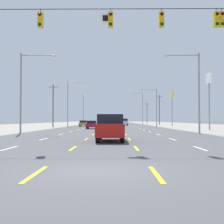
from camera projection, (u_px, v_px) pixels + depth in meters
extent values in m
plane|color=#4C4C4F|center=(112.00, 126.00, 74.75)|extent=(572.00, 572.00, 0.00)
cube|color=gray|center=(18.00, 126.00, 74.97)|extent=(28.00, 440.00, 0.01)
cube|color=gray|center=(207.00, 126.00, 74.53)|extent=(28.00, 440.00, 0.01)
cube|color=white|center=(10.00, 148.00, 15.82)|extent=(0.14, 2.60, 0.01)
cube|color=white|center=(43.00, 139.00, 23.32)|extent=(0.14, 2.60, 0.01)
cube|color=white|center=(61.00, 134.00, 30.82)|extent=(0.14, 2.60, 0.01)
cube|color=white|center=(71.00, 132.00, 38.31)|extent=(0.14, 2.60, 0.01)
cube|color=white|center=(78.00, 130.00, 45.81)|extent=(0.14, 2.60, 0.01)
cube|color=white|center=(83.00, 128.00, 53.31)|extent=(0.14, 2.60, 0.01)
cube|color=white|center=(87.00, 127.00, 60.80)|extent=(0.14, 2.60, 0.01)
cube|color=white|center=(90.00, 127.00, 68.30)|extent=(0.14, 2.60, 0.01)
cube|color=white|center=(93.00, 126.00, 75.80)|extent=(0.14, 2.60, 0.01)
cube|color=white|center=(95.00, 125.00, 83.29)|extent=(0.14, 2.60, 0.01)
cube|color=white|center=(96.00, 125.00, 90.79)|extent=(0.14, 2.60, 0.01)
cube|color=white|center=(98.00, 125.00, 98.29)|extent=(0.14, 2.60, 0.01)
cube|color=white|center=(99.00, 124.00, 105.78)|extent=(0.14, 2.60, 0.01)
cube|color=white|center=(100.00, 124.00, 113.28)|extent=(0.14, 2.60, 0.01)
cube|color=white|center=(101.00, 124.00, 120.78)|extent=(0.14, 2.60, 0.01)
cube|color=white|center=(102.00, 123.00, 128.27)|extent=(0.14, 2.60, 0.01)
cube|color=white|center=(102.00, 123.00, 135.77)|extent=(0.14, 2.60, 0.01)
cube|color=white|center=(103.00, 123.00, 143.27)|extent=(0.14, 2.60, 0.01)
cube|color=white|center=(104.00, 123.00, 150.77)|extent=(0.14, 2.60, 0.01)
cube|color=white|center=(104.00, 123.00, 158.26)|extent=(0.14, 2.60, 0.01)
cube|color=white|center=(105.00, 123.00, 165.76)|extent=(0.14, 2.60, 0.01)
cube|color=white|center=(105.00, 123.00, 173.26)|extent=(0.14, 2.60, 0.01)
cube|color=white|center=(105.00, 122.00, 180.75)|extent=(0.14, 2.60, 0.01)
cube|color=white|center=(106.00, 122.00, 188.25)|extent=(0.14, 2.60, 0.01)
cube|color=white|center=(106.00, 122.00, 195.75)|extent=(0.14, 2.60, 0.01)
cube|color=white|center=(106.00, 122.00, 203.24)|extent=(0.14, 2.60, 0.01)
cube|color=white|center=(107.00, 122.00, 210.74)|extent=(0.14, 2.60, 0.01)
cube|color=white|center=(107.00, 122.00, 218.24)|extent=(0.14, 2.60, 0.01)
cube|color=white|center=(107.00, 122.00, 225.73)|extent=(0.14, 2.60, 0.01)
cube|color=yellow|center=(35.00, 174.00, 8.30)|extent=(0.14, 2.60, 0.01)
cube|color=yellow|center=(73.00, 148.00, 15.79)|extent=(0.14, 2.60, 0.01)
cube|color=yellow|center=(86.00, 139.00, 23.29)|extent=(0.14, 2.60, 0.01)
cube|color=yellow|center=(93.00, 135.00, 30.79)|extent=(0.14, 2.60, 0.01)
cube|color=yellow|center=(97.00, 132.00, 38.28)|extent=(0.14, 2.60, 0.01)
cube|color=yellow|center=(100.00, 130.00, 45.78)|extent=(0.14, 2.60, 0.01)
cube|color=yellow|center=(102.00, 128.00, 53.28)|extent=(0.14, 2.60, 0.01)
cube|color=yellow|center=(104.00, 127.00, 60.77)|extent=(0.14, 2.60, 0.01)
cube|color=yellow|center=(105.00, 127.00, 68.27)|extent=(0.14, 2.60, 0.01)
cube|color=yellow|center=(106.00, 126.00, 75.77)|extent=(0.14, 2.60, 0.01)
cube|color=yellow|center=(107.00, 125.00, 83.26)|extent=(0.14, 2.60, 0.01)
cube|color=yellow|center=(107.00, 125.00, 90.76)|extent=(0.14, 2.60, 0.01)
cube|color=yellow|center=(108.00, 125.00, 98.26)|extent=(0.14, 2.60, 0.01)
cube|color=yellow|center=(108.00, 124.00, 105.75)|extent=(0.14, 2.60, 0.01)
cube|color=yellow|center=(109.00, 124.00, 113.25)|extent=(0.14, 2.60, 0.01)
cube|color=yellow|center=(109.00, 124.00, 120.75)|extent=(0.14, 2.60, 0.01)
cube|color=yellow|center=(109.00, 123.00, 128.24)|extent=(0.14, 2.60, 0.01)
cube|color=yellow|center=(110.00, 123.00, 135.74)|extent=(0.14, 2.60, 0.01)
cube|color=yellow|center=(110.00, 123.00, 143.24)|extent=(0.14, 2.60, 0.01)
cube|color=yellow|center=(110.00, 123.00, 150.73)|extent=(0.14, 2.60, 0.01)
cube|color=yellow|center=(110.00, 123.00, 158.23)|extent=(0.14, 2.60, 0.01)
cube|color=yellow|center=(111.00, 123.00, 165.73)|extent=(0.14, 2.60, 0.01)
cube|color=yellow|center=(111.00, 123.00, 173.22)|extent=(0.14, 2.60, 0.01)
cube|color=yellow|center=(111.00, 122.00, 180.72)|extent=(0.14, 2.60, 0.01)
cube|color=yellow|center=(111.00, 122.00, 188.22)|extent=(0.14, 2.60, 0.01)
cube|color=yellow|center=(111.00, 122.00, 195.72)|extent=(0.14, 2.60, 0.01)
cube|color=yellow|center=(111.00, 122.00, 203.21)|extent=(0.14, 2.60, 0.01)
cube|color=yellow|center=(111.00, 122.00, 210.71)|extent=(0.14, 2.60, 0.01)
cube|color=yellow|center=(111.00, 122.00, 218.21)|extent=(0.14, 2.60, 0.01)
cube|color=yellow|center=(112.00, 122.00, 225.70)|extent=(0.14, 2.60, 0.01)
cube|color=yellow|center=(156.00, 174.00, 8.26)|extent=(0.14, 2.60, 0.01)
cube|color=yellow|center=(136.00, 148.00, 15.76)|extent=(0.14, 2.60, 0.01)
cube|color=yellow|center=(129.00, 139.00, 23.26)|extent=(0.14, 2.60, 0.01)
cube|color=yellow|center=(126.00, 135.00, 30.75)|extent=(0.14, 2.60, 0.01)
cube|color=yellow|center=(124.00, 132.00, 38.25)|extent=(0.14, 2.60, 0.01)
cube|color=yellow|center=(122.00, 130.00, 45.75)|extent=(0.14, 2.60, 0.01)
cube|color=yellow|center=(121.00, 128.00, 53.25)|extent=(0.14, 2.60, 0.01)
cube|color=yellow|center=(120.00, 127.00, 60.74)|extent=(0.14, 2.60, 0.01)
cube|color=yellow|center=(120.00, 127.00, 68.24)|extent=(0.14, 2.60, 0.01)
cube|color=yellow|center=(119.00, 126.00, 75.74)|extent=(0.14, 2.60, 0.01)
cube|color=yellow|center=(119.00, 125.00, 83.23)|extent=(0.14, 2.60, 0.01)
cube|color=yellow|center=(118.00, 125.00, 90.73)|extent=(0.14, 2.60, 0.01)
cube|color=yellow|center=(118.00, 125.00, 98.23)|extent=(0.14, 2.60, 0.01)
cube|color=yellow|center=(118.00, 124.00, 105.72)|extent=(0.14, 2.60, 0.01)
cube|color=yellow|center=(118.00, 124.00, 113.22)|extent=(0.14, 2.60, 0.01)
cube|color=yellow|center=(117.00, 124.00, 120.72)|extent=(0.14, 2.60, 0.01)
cube|color=yellow|center=(117.00, 123.00, 128.21)|extent=(0.14, 2.60, 0.01)
cube|color=yellow|center=(117.00, 123.00, 135.71)|extent=(0.14, 2.60, 0.01)
cube|color=yellow|center=(117.00, 123.00, 143.21)|extent=(0.14, 2.60, 0.01)
cube|color=yellow|center=(117.00, 123.00, 150.70)|extent=(0.14, 2.60, 0.01)
cube|color=yellow|center=(117.00, 123.00, 158.20)|extent=(0.14, 2.60, 0.01)
cube|color=yellow|center=(117.00, 123.00, 165.70)|extent=(0.14, 2.60, 0.01)
cube|color=yellow|center=(116.00, 123.00, 173.19)|extent=(0.14, 2.60, 0.01)
cube|color=yellow|center=(116.00, 122.00, 180.69)|extent=(0.14, 2.60, 0.01)
cube|color=yellow|center=(116.00, 122.00, 188.19)|extent=(0.14, 2.60, 0.01)
cube|color=yellow|center=(116.00, 122.00, 195.68)|extent=(0.14, 2.60, 0.01)
cube|color=yellow|center=(116.00, 122.00, 203.18)|extent=(0.14, 2.60, 0.01)
cube|color=yellow|center=(116.00, 122.00, 210.68)|extent=(0.14, 2.60, 0.01)
cube|color=yellow|center=(116.00, 122.00, 218.18)|extent=(0.14, 2.60, 0.01)
cube|color=yellow|center=(116.00, 122.00, 225.67)|extent=(0.14, 2.60, 0.01)
cube|color=white|center=(200.00, 148.00, 15.73)|extent=(0.14, 2.60, 0.01)
cube|color=white|center=(172.00, 139.00, 23.23)|extent=(0.14, 2.60, 0.01)
cube|color=white|center=(158.00, 135.00, 30.72)|extent=(0.14, 2.60, 0.01)
cube|color=white|center=(150.00, 132.00, 38.22)|extent=(0.14, 2.60, 0.01)
cube|color=white|center=(144.00, 130.00, 45.72)|extent=(0.14, 2.60, 0.01)
cube|color=white|center=(140.00, 128.00, 53.21)|extent=(0.14, 2.60, 0.01)
cube|color=white|center=(137.00, 127.00, 60.71)|extent=(0.14, 2.60, 0.01)
cube|color=white|center=(134.00, 127.00, 68.21)|extent=(0.14, 2.60, 0.01)
cube|color=white|center=(132.00, 126.00, 75.71)|extent=(0.14, 2.60, 0.01)
cube|color=white|center=(131.00, 125.00, 83.20)|extent=(0.14, 2.60, 0.01)
cube|color=white|center=(129.00, 125.00, 90.70)|extent=(0.14, 2.60, 0.01)
cube|color=white|center=(128.00, 125.00, 98.20)|extent=(0.14, 2.60, 0.01)
cube|color=white|center=(127.00, 124.00, 105.69)|extent=(0.14, 2.60, 0.01)
cube|color=white|center=(126.00, 124.00, 113.19)|extent=(0.14, 2.60, 0.01)
cube|color=white|center=(126.00, 124.00, 120.69)|extent=(0.14, 2.60, 0.01)
cube|color=white|center=(125.00, 123.00, 128.18)|extent=(0.14, 2.60, 0.01)
cube|color=white|center=(124.00, 123.00, 135.68)|extent=(0.14, 2.60, 0.01)
cube|color=white|center=(124.00, 123.00, 143.18)|extent=(0.14, 2.60, 0.01)
cube|color=white|center=(123.00, 123.00, 150.67)|extent=(0.14, 2.60, 0.01)
cube|color=white|center=(123.00, 123.00, 158.17)|extent=(0.14, 2.60, 0.01)
cube|color=white|center=(123.00, 123.00, 165.67)|extent=(0.14, 2.60, 0.01)
cube|color=white|center=(122.00, 123.00, 173.16)|extent=(0.14, 2.60, 0.01)
cube|color=white|center=(122.00, 122.00, 180.66)|extent=(0.14, 2.60, 0.01)
cube|color=white|center=(122.00, 122.00, 188.16)|extent=(0.14, 2.60, 0.01)
cube|color=white|center=(121.00, 122.00, 195.65)|extent=(0.14, 2.60, 0.01)
cube|color=white|center=(121.00, 122.00, 203.15)|extent=(0.14, 2.60, 0.01)
cube|color=white|center=(121.00, 122.00, 210.65)|extent=(0.14, 2.60, 0.01)
cube|color=white|center=(121.00, 122.00, 218.14)|extent=(0.14, 2.60, 0.01)
cube|color=white|center=(120.00, 122.00, 225.64)|extent=(0.14, 2.60, 0.01)
cylinder|color=black|center=(105.00, 9.00, 17.37)|extent=(24.99, 0.04, 0.04)
cube|color=white|center=(106.00, 18.00, 17.29)|extent=(0.60, 0.04, 0.60)
cube|color=black|center=(106.00, 18.00, 17.27)|extent=(0.36, 0.01, 0.36)
cube|color=gold|center=(222.00, 19.00, 17.19)|extent=(0.30, 0.34, 0.92)
cylinder|color=black|center=(222.00, 10.00, 17.21)|extent=(0.03, 0.03, 0.24)
sphere|color=#2F0402|center=(223.00, 14.00, 17.01)|extent=(0.20, 0.20, 0.20)
sphere|color=#F29E0C|center=(223.00, 19.00, 17.00)|extent=(0.20, 0.20, 0.20)
sphere|color=black|center=(223.00, 24.00, 17.00)|extent=(0.20, 0.20, 0.20)
cube|color=gold|center=(111.00, 20.00, 17.25)|extent=(0.30, 0.34, 0.92)
cylinder|color=black|center=(111.00, 10.00, 17.26)|extent=(0.03, 0.03, 0.24)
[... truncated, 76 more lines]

